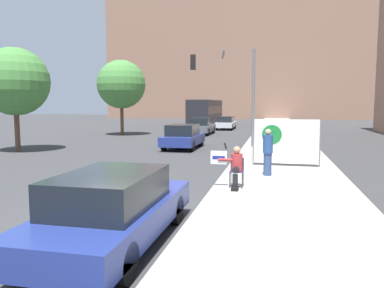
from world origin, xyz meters
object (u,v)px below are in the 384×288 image
traffic_light_pole (230,80)px  car_on_road_midblock (201,126)px  parked_car_curbside (113,209)px  car_on_road_distant (226,123)px  jogger_on_sidewalk (268,152)px  car_on_road_nearest (183,137)px  street_tree_near_curb (15,82)px  city_bus_on_road (206,111)px  protest_banner (286,141)px  street_tree_midblock (121,84)px  seated_protester (236,166)px

traffic_light_pole → car_on_road_midblock: traffic_light_pole is taller
parked_car_curbside → car_on_road_distant: bearing=93.6°
jogger_on_sidewalk → car_on_road_nearest: 9.87m
traffic_light_pole → car_on_road_nearest: size_ratio=1.34×
parked_car_curbside → street_tree_near_curb: size_ratio=0.81×
street_tree_near_curb → car_on_road_nearest: bearing=20.4°
car_on_road_midblock → car_on_road_distant: 7.06m
street_tree_near_curb → city_bus_on_road: bearing=78.2°
protest_banner → parked_car_curbside: 9.58m
parked_car_curbside → street_tree_midblock: bearing=112.7°
seated_protester → car_on_road_nearest: size_ratio=0.29×
traffic_light_pole → car_on_road_distant: 17.82m
jogger_on_sidewalk → seated_protester: bearing=87.7°
city_bus_on_road → seated_protester: bearing=-78.2°
seated_protester → street_tree_midblock: 22.57m
traffic_light_pole → car_on_road_distant: traffic_light_pole is taller
car_on_road_distant → street_tree_near_curb: 22.88m
car_on_road_midblock → car_on_road_distant: (1.28, 6.95, -0.04)m
protest_banner → car_on_road_nearest: protest_banner is taller
city_bus_on_road → traffic_light_pole: bearing=-76.4°
jogger_on_sidewalk → city_bus_on_road: 33.61m
protest_banner → car_on_road_nearest: bearing=132.6°
parked_car_curbside → car_on_road_midblock: size_ratio=1.00×
protest_banner → street_tree_midblock: bearing=132.0°
street_tree_midblock → car_on_road_midblock: bearing=18.3°
traffic_light_pole → city_bus_on_road: (-5.81, 24.00, -2.19)m
seated_protester → parked_car_curbside: size_ratio=0.26×
car_on_road_nearest → car_on_road_distant: size_ratio=0.88×
car_on_road_distant → street_tree_midblock: (-7.78, -9.09, 3.61)m
car_on_road_nearest → city_bus_on_road: city_bus_on_road is taller
traffic_light_pole → street_tree_near_curb: (-11.51, -3.42, -0.13)m
car_on_road_distant → street_tree_near_curb: size_ratio=0.82×
parked_car_curbside → car_on_road_midblock: bearing=97.4°
car_on_road_distant → protest_banner: bearing=-77.1°
jogger_on_sidewalk → car_on_road_nearest: jogger_on_sidewalk is taller
jogger_on_sidewalk → car_on_road_distant: 26.37m
seated_protester → jogger_on_sidewalk: size_ratio=0.76×
protest_banner → parked_car_curbside: (-3.35, -8.96, -0.46)m
street_tree_midblock → parked_car_curbside: bearing=-67.3°
city_bus_on_road → street_tree_midblock: size_ratio=1.79×
traffic_light_pole → car_on_road_midblock: 11.51m
car_on_road_distant → street_tree_midblock: size_ratio=0.74×
parked_car_curbside → city_bus_on_road: (-5.47, 39.37, 1.10)m
street_tree_near_curb → protest_banner: bearing=-11.6°
traffic_light_pole → street_tree_near_curb: bearing=-163.5°
jogger_on_sidewalk → street_tree_near_curb: size_ratio=0.28×
parked_car_curbside → car_on_road_distant: (-2.08, 32.72, -0.02)m
jogger_on_sidewalk → car_on_road_midblock: (-6.06, 18.99, -0.27)m
traffic_light_pole → city_bus_on_road: bearing=103.6°
city_bus_on_road → protest_banner: bearing=-73.8°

